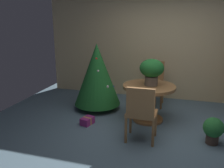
{
  "coord_description": "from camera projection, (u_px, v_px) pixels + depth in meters",
  "views": [
    {
      "loc": [
        0.32,
        -3.61,
        1.92
      ],
      "look_at": [
        -0.83,
        0.3,
        0.79
      ],
      "focal_mm": 37.87,
      "sensor_mm": 36.0,
      "label": 1
    }
  ],
  "objects": [
    {
      "name": "holiday_tree",
      "position": [
        97.0,
        74.0,
        5.05
      ],
      "size": [
        1.0,
        1.0,
        1.43
      ],
      "color": "brown",
      "rests_on": "ground_plane"
    },
    {
      "name": "gift_box_purple",
      "position": [
        87.0,
        121.0,
        4.44
      ],
      "size": [
        0.23,
        0.29,
        0.13
      ],
      "color": "#9E287A",
      "rests_on": "ground_plane"
    },
    {
      "name": "flower_vase",
      "position": [
        152.0,
        70.0,
        4.37
      ],
      "size": [
        0.45,
        0.45,
        0.5
      ],
      "color": "#665B51",
      "rests_on": "round_dining_table"
    },
    {
      "name": "wooden_chair_near",
      "position": [
        141.0,
        111.0,
        3.69
      ],
      "size": [
        0.48,
        0.4,
        0.93
      ],
      "color": "#9E6B3D",
      "rests_on": "ground_plane"
    },
    {
      "name": "wooden_chair_far",
      "position": [
        154.0,
        81.0,
        5.38
      ],
      "size": [
        0.43,
        0.45,
        0.99
      ],
      "color": "#9E6B3D",
      "rests_on": "ground_plane"
    },
    {
      "name": "ground_plane",
      "position": [
        154.0,
        138.0,
        3.94
      ],
      "size": [
        6.6,
        6.6,
        0.0
      ],
      "primitive_type": "plane",
      "color": "slate"
    },
    {
      "name": "back_wall_panel",
      "position": [
        168.0,
        46.0,
        5.63
      ],
      "size": [
        6.0,
        0.1,
        2.6
      ],
      "primitive_type": "cube",
      "color": "beige",
      "rests_on": "ground_plane"
    },
    {
      "name": "potted_plant",
      "position": [
        213.0,
        129.0,
        3.7
      ],
      "size": [
        0.32,
        0.32,
        0.43
      ],
      "color": "#4C382D",
      "rests_on": "ground_plane"
    },
    {
      "name": "round_dining_table",
      "position": [
        149.0,
        98.0,
        4.52
      ],
      "size": [
        0.99,
        0.99,
        0.71
      ],
      "color": "#9E6B3D",
      "rests_on": "ground_plane"
    }
  ]
}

